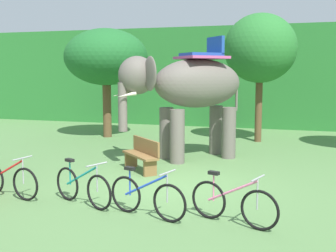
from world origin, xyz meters
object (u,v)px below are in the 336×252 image
at_px(bike_pink, 233,203).
at_px(elephant, 188,88).
at_px(wooden_bench, 142,154).
at_px(bike_teal, 82,186).
at_px(bike_blue, 147,197).
at_px(tree_center_right, 260,49).
at_px(bike_red, 8,180).
at_px(tree_right, 106,58).

bearing_deg(bike_pink, elephant, 112.32).
bearing_deg(wooden_bench, bike_teal, -92.38).
xyz_separation_m(bike_blue, bike_pink, (1.58, 0.10, 0.00)).
relative_size(tree_center_right, bike_pink, 3.00).
bearing_deg(elephant, bike_pink, -67.68).
bearing_deg(tree_center_right, wooden_bench, -113.48).
height_order(bike_red, bike_blue, same).
xyz_separation_m(elephant, wooden_bench, (-0.80, -1.93, -1.72)).
bearing_deg(bike_red, bike_pink, -2.26).
bearing_deg(bike_red, elephant, 61.76).
distance_m(tree_center_right, bike_red, 10.61).
distance_m(bike_pink, wooden_bench, 4.43).
bearing_deg(bike_red, wooden_bench, 58.44).
height_order(bike_red, wooden_bench, bike_red).
distance_m(bike_red, wooden_bench, 3.65).
relative_size(bike_red, bike_pink, 1.03).
relative_size(tree_right, bike_teal, 2.80).
bearing_deg(bike_blue, bike_teal, 168.96).
xyz_separation_m(elephant, bike_red, (-2.71, -5.04, -1.82)).
bearing_deg(tree_right, bike_teal, -67.96).
bearing_deg(wooden_bench, elephant, 67.58).
bearing_deg(bike_red, bike_blue, -5.03).
relative_size(bike_pink, wooden_bench, 1.20).
bearing_deg(wooden_bench, bike_blue, -68.19).
distance_m(tree_right, bike_red, 9.08).
bearing_deg(bike_pink, wooden_bench, 131.72).
bearing_deg(tree_right, wooden_bench, -56.38).
height_order(bike_teal, wooden_bench, bike_teal).
bearing_deg(elephant, bike_red, -118.24).
bearing_deg(tree_center_right, tree_right, -174.21).
relative_size(tree_center_right, wooden_bench, 3.59).
bearing_deg(bike_blue, bike_pink, 3.47).
bearing_deg(tree_right, bike_red, -79.04).
distance_m(elephant, bike_blue, 5.66).
height_order(elephant, bike_pink, elephant).
distance_m(tree_right, bike_teal, 9.56).
bearing_deg(tree_right, elephant, -38.10).
relative_size(tree_center_right, bike_blue, 2.96).
height_order(tree_center_right, bike_pink, tree_center_right).
bearing_deg(elephant, tree_right, 141.90).
xyz_separation_m(tree_right, wooden_bench, (3.55, -5.34, -2.81)).
bearing_deg(bike_blue, elephant, 96.04).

